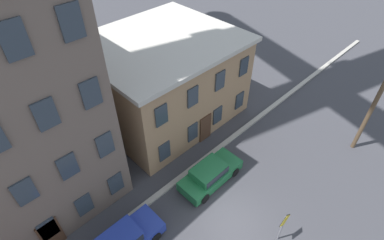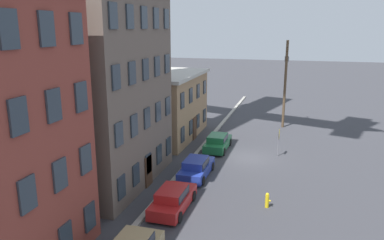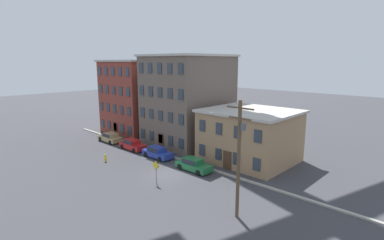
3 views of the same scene
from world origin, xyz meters
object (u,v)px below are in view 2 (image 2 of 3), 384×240
(car_green, at_px, (218,142))
(car_red, at_px, (173,198))
(fire_hydrant, at_px, (267,200))
(utility_pole, at_px, (285,79))
(caution_sign, at_px, (279,138))
(car_blue, at_px, (196,167))

(car_green, bearing_deg, car_red, 179.36)
(car_red, bearing_deg, fire_hydrant, -70.66)
(fire_hydrant, bearing_deg, utility_pole, 0.27)
(caution_sign, xyz_separation_m, utility_pole, (10.03, 0.12, 3.70))
(caution_sign, distance_m, utility_pole, 10.69)
(car_red, bearing_deg, caution_sign, -24.97)
(car_green, height_order, fire_hydrant, car_green)
(car_blue, xyz_separation_m, caution_sign, (6.44, -5.57, 0.90))
(car_red, distance_m, fire_hydrant, 5.84)
(car_red, bearing_deg, car_blue, 0.41)
(car_red, height_order, car_blue, same)
(car_red, distance_m, caution_sign, 13.14)
(car_blue, xyz_separation_m, utility_pole, (16.47, -5.45, 4.60))
(caution_sign, bearing_deg, car_red, 155.03)
(car_blue, bearing_deg, caution_sign, -40.88)
(car_red, relative_size, fire_hydrant, 4.58)
(caution_sign, bearing_deg, utility_pole, 0.70)
(car_green, xyz_separation_m, caution_sign, (-0.20, -5.40, 0.90))
(utility_pole, bearing_deg, car_blue, 161.69)
(car_green, distance_m, fire_hydrant, 11.49)
(car_green, bearing_deg, car_blue, 178.51)
(car_green, bearing_deg, utility_pole, -28.23)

